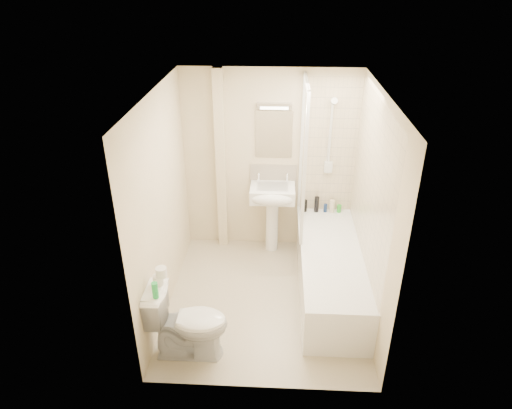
{
  "coord_description": "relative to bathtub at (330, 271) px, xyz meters",
  "views": [
    {
      "loc": [
        0.11,
        -4.18,
        3.45
      ],
      "look_at": [
        -0.12,
        0.2,
        1.14
      ],
      "focal_mm": 32.0,
      "sensor_mm": 36.0,
      "label": 1
    }
  ],
  "objects": [
    {
      "name": "bottle_black_b",
      "position": [
        -0.12,
        0.96,
        0.37
      ],
      "size": [
        0.06,
        0.06,
        0.21
      ],
      "primitive_type": "cylinder",
      "color": "black",
      "rests_on": "bathtub"
    },
    {
      "name": "toilet_roll_lower",
      "position": [
        -1.74,
        -0.98,
        0.54
      ],
      "size": [
        0.1,
        0.1,
        0.1
      ],
      "primitive_type": "cylinder",
      "color": "white",
      "rests_on": "toilet"
    },
    {
      "name": "wall_left",
      "position": [
        -1.85,
        -0.2,
        0.91
      ],
      "size": [
        0.02,
        2.5,
        2.4
      ],
      "primitive_type": "cube",
      "color": "beige",
      "rests_on": "ground"
    },
    {
      "name": "shower_fixture",
      "position": [
        -0.0,
        0.99,
        1.26
      ],
      "size": [
        0.1,
        0.16,
        0.99
      ],
      "color": "white",
      "rests_on": "wall_back"
    },
    {
      "name": "bottle_black_a",
      "position": [
        -0.27,
        0.96,
        0.34
      ],
      "size": [
        0.06,
        0.06,
        0.16
      ],
      "primitive_type": "cylinder",
      "color": "black",
      "rests_on": "bathtub"
    },
    {
      "name": "green_bottle",
      "position": [
        -1.72,
        -1.17,
        0.57
      ],
      "size": [
        0.06,
        0.06,
        0.16
      ],
      "primitive_type": "cylinder",
      "color": "green",
      "rests_on": "toilet"
    },
    {
      "name": "wall_back",
      "position": [
        -0.75,
        1.05,
        0.91
      ],
      "size": [
        2.2,
        0.02,
        2.4
      ],
      "primitive_type": "cube",
      "color": "beige",
      "rests_on": "ground"
    },
    {
      "name": "toilet_roll_upper",
      "position": [
        -1.7,
        -0.98,
        0.63
      ],
      "size": [
        0.11,
        0.11,
        0.09
      ],
      "primitive_type": "cylinder",
      "color": "white",
      "rests_on": "toilet_roll_lower"
    },
    {
      "name": "mirror",
      "position": [
        -0.7,
        1.04,
        1.29
      ],
      "size": [
        0.46,
        0.01,
        0.6
      ],
      "primitive_type": "cube",
      "color": "white",
      "rests_on": "wall_back"
    },
    {
      "name": "floor",
      "position": [
        -0.75,
        -0.2,
        -0.29
      ],
      "size": [
        2.5,
        2.5,
        0.0
      ],
      "primitive_type": "plane",
      "color": "beige",
      "rests_on": "ground"
    },
    {
      "name": "bottle_green",
      "position": [
        0.18,
        0.96,
        0.31
      ],
      "size": [
        0.06,
        0.06,
        0.1
      ],
      "primitive_type": "cylinder",
      "color": "green",
      "rests_on": "bathtub"
    },
    {
      "name": "bottle_blue",
      "position": [
        0.0,
        0.96,
        0.32
      ],
      "size": [
        0.05,
        0.05,
        0.11
      ],
      "primitive_type": "cylinder",
      "color": "navy",
      "rests_on": "bathtub"
    },
    {
      "name": "toilet",
      "position": [
        -1.47,
        -1.05,
        0.1
      ],
      "size": [
        0.43,
        0.76,
        0.78
      ],
      "primitive_type": "imported",
      "rotation": [
        0.0,
        0.0,
        1.57
      ],
      "color": "white",
      "rests_on": "ground"
    },
    {
      "name": "bottle_white_b",
      "position": [
        0.09,
        0.96,
        0.34
      ],
      "size": [
        0.05,
        0.05,
        0.16
      ],
      "primitive_type": "cylinder",
      "color": "white",
      "rests_on": "bathtub"
    },
    {
      "name": "tile_back",
      "position": [
        0.0,
        1.04,
        1.14
      ],
      "size": [
        0.7,
        0.01,
        1.75
      ],
      "primitive_type": "cube",
      "color": "beige",
      "rests_on": "wall_back"
    },
    {
      "name": "pipe_boxing",
      "position": [
        -1.37,
        0.99,
        0.91
      ],
      "size": [
        0.12,
        0.12,
        2.4
      ],
      "primitive_type": "cube",
      "color": "beige",
      "rests_on": "ground"
    },
    {
      "name": "strip_light",
      "position": [
        -0.7,
        1.02,
        1.66
      ],
      "size": [
        0.42,
        0.07,
        0.07
      ],
      "primitive_type": "cube",
      "color": "silver",
      "rests_on": "wall_back"
    },
    {
      "name": "shower_screen",
      "position": [
        -0.35,
        0.6,
        1.16
      ],
      "size": [
        0.04,
        0.92,
        1.8
      ],
      "color": "white",
      "rests_on": "bathtub"
    },
    {
      "name": "ceiling",
      "position": [
        -0.75,
        -0.2,
        2.11
      ],
      "size": [
        2.2,
        2.5,
        0.02
      ],
      "primitive_type": "cube",
      "color": "white",
      "rests_on": "wall_back"
    },
    {
      "name": "tile_right",
      "position": [
        0.34,
        0.0,
        1.14
      ],
      "size": [
        0.01,
        2.1,
        1.75
      ],
      "primitive_type": "cube",
      "color": "beige",
      "rests_on": "wall_right"
    },
    {
      "name": "wall_right",
      "position": [
        0.35,
        -0.2,
        0.91
      ],
      "size": [
        0.02,
        2.5,
        2.4
      ],
      "primitive_type": "cube",
      "color": "beige",
      "rests_on": "ground"
    },
    {
      "name": "bathtub",
      "position": [
        0.0,
        0.0,
        0.0
      ],
      "size": [
        0.7,
        2.1,
        0.55
      ],
      "color": "white",
      "rests_on": "ground"
    },
    {
      "name": "bottle_cream",
      "position": [
        0.09,
        0.96,
        0.34
      ],
      "size": [
        0.07,
        0.07,
        0.17
      ],
      "primitive_type": "cylinder",
      "color": "beige",
      "rests_on": "bathtub"
    },
    {
      "name": "pedestal_sink",
      "position": [
        -0.7,
        0.81,
        0.48
      ],
      "size": [
        0.56,
        0.51,
        1.09
      ],
      "color": "white",
      "rests_on": "ground"
    },
    {
      "name": "splashback",
      "position": [
        -0.7,
        1.04,
        0.74
      ],
      "size": [
        0.6,
        0.02,
        0.3
      ],
      "primitive_type": "cube",
      "color": "beige",
      "rests_on": "wall_back"
    }
  ]
}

